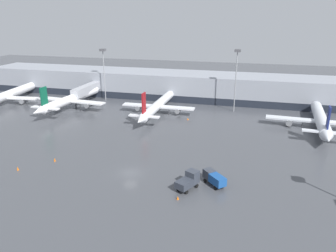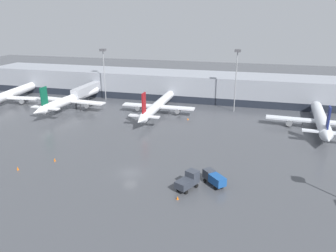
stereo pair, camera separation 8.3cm
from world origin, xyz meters
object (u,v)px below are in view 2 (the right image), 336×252
parked_jet_2 (71,99)px  apron_light_mast_5 (237,63)px  parked_jet_0 (321,120)px  traffic_cone_3 (188,119)px  service_truck_1 (188,180)px  service_truck_0 (214,178)px  traffic_cone_2 (18,168)px  apron_light_mast_4 (103,60)px  parked_jet_1 (158,105)px  parked_jet_3 (6,96)px  traffic_cone_4 (55,160)px  traffic_cone_1 (178,198)px

parked_jet_2 → apron_light_mast_5: size_ratio=1.82×
parked_jet_0 → parked_jet_2: 74.04m
parked_jet_2 → traffic_cone_3: size_ratio=61.22×
parked_jet_2 → service_truck_1: (46.56, -39.95, -1.76)m
service_truck_0 → parked_jet_0: bearing=-75.6°
service_truck_1 → traffic_cone_2: size_ratio=6.62×
traffic_cone_2 → apron_light_mast_4: size_ratio=0.04×
parked_jet_0 → service_truck_0: size_ratio=7.21×
parked_jet_0 → parked_jet_1: size_ratio=0.93×
traffic_cone_3 → apron_light_mast_4: 39.39m
parked_jet_3 → apron_light_mast_5: apron_light_mast_5 is taller
apron_light_mast_5 → traffic_cone_3: bearing=-134.7°
apron_light_mast_5 → parked_jet_0: bearing=-25.3°
parked_jet_3 → service_truck_1: parked_jet_3 is taller
parked_jet_1 → traffic_cone_2: 46.96m
parked_jet_1 → parked_jet_2: bearing=95.3°
traffic_cone_3 → traffic_cone_4: bearing=-121.0°
traffic_cone_1 → parked_jet_0: bearing=57.2°
service_truck_0 → traffic_cone_2: (-37.91, -4.04, -1.06)m
apron_light_mast_5 → traffic_cone_2: bearing=-125.6°
parked_jet_0 → apron_light_mast_5: apron_light_mast_5 is taller
parked_jet_0 → apron_light_mast_4: apron_light_mast_4 is taller
parked_jet_3 → traffic_cone_3: (63.36, -1.55, -2.49)m
traffic_cone_1 → traffic_cone_3: 43.37m
parked_jet_3 → service_truck_0: parked_jet_3 is taller
traffic_cone_2 → parked_jet_0: bearing=34.3°
apron_light_mast_5 → traffic_cone_1: bearing=-95.2°
traffic_cone_4 → apron_light_mast_4: 53.97m
service_truck_1 → apron_light_mast_4: apron_light_mast_4 is taller
traffic_cone_3 → apron_light_mast_5: size_ratio=0.03×
parked_jet_1 → traffic_cone_2: bearing=160.7°
apron_light_mast_4 → parked_jet_1: bearing=-27.2°
service_truck_0 → service_truck_1: (-4.17, -2.34, 0.12)m
parked_jet_0 → traffic_cone_1: (-28.43, -44.03, -2.29)m
parked_jet_3 → service_truck_0: 84.64m
parked_jet_2 → traffic_cone_1: bearing=-129.2°
service_truck_0 → traffic_cone_1: size_ratio=7.87×
apron_light_mast_4 → traffic_cone_2: bearing=-82.2°
parked_jet_2 → apron_light_mast_5: 53.16m
traffic_cone_1 → traffic_cone_3: traffic_cone_1 is taller
apron_light_mast_4 → apron_light_mast_5: 45.66m
traffic_cone_2 → traffic_cone_4: (4.62, 5.50, -0.03)m
parked_jet_2 → parked_jet_0: bearing=-85.2°
parked_jet_1 → parked_jet_3: parked_jet_3 is taller
service_truck_0 → apron_light_mast_5: (-0.09, 48.73, 13.61)m
parked_jet_2 → traffic_cone_4: bearing=-149.5°
parked_jet_2 → traffic_cone_4: parked_jet_2 is taller
traffic_cone_1 → traffic_cone_4: (-28.16, 7.84, 0.05)m
traffic_cone_4 → apron_light_mast_5: 59.59m
traffic_cone_4 → parked_jet_3: bearing=139.3°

